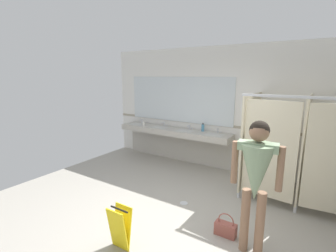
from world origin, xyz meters
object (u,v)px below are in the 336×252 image
object	(u,v)px
soap_dispenser	(203,128)
wet_floor_sign	(120,228)
handbag	(226,228)
paper_cup	(144,124)
person_standing	(256,172)

from	to	relation	value
soap_dispenser	wet_floor_sign	distance (m)	3.40
handbag	wet_floor_sign	size ratio (longest dim) A/B	0.59
paper_cup	wet_floor_sign	world-z (taller)	paper_cup
handbag	paper_cup	bearing A→B (deg)	145.82
handbag	soap_dispenser	distance (m)	2.87
handbag	wet_floor_sign	world-z (taller)	wet_floor_sign
soap_dispenser	paper_cup	size ratio (longest dim) A/B	1.97
person_standing	soap_dispenser	distance (m)	3.07
soap_dispenser	paper_cup	xyz separation A→B (m)	(-1.64, -0.23, -0.04)
handbag	paper_cup	world-z (taller)	paper_cup
person_standing	paper_cup	bearing A→B (deg)	147.20
person_standing	soap_dispenser	size ratio (longest dim) A/B	8.35
person_standing	wet_floor_sign	xyz separation A→B (m)	(-1.44, -0.85, -0.79)
soap_dispenser	paper_cup	world-z (taller)	soap_dispenser
person_standing	handbag	world-z (taller)	person_standing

